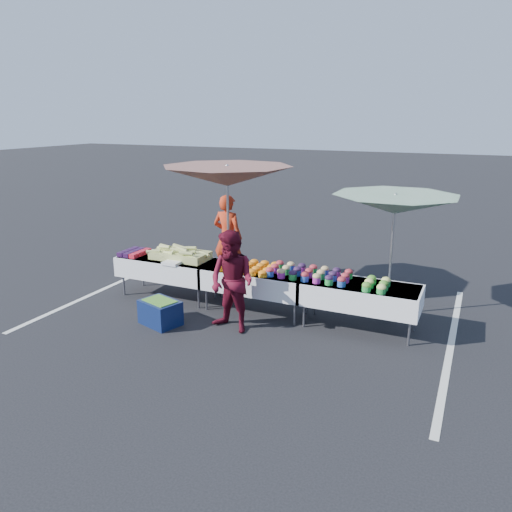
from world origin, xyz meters
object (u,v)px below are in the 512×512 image
at_px(table_left, 168,267).
at_px(umbrella_right, 395,205).
at_px(table_right, 360,294).
at_px(vendor, 228,237).
at_px(umbrella_left, 227,177).
at_px(customer, 232,282).
at_px(storage_bin, 160,312).
at_px(table_center, 256,279).

xyz_separation_m(table_left, umbrella_right, (3.91, 0.78, 1.31)).
bearing_deg(table_right, table_left, 180.00).
relative_size(table_right, vendor, 1.05).
height_order(vendor, umbrella_left, umbrella_left).
height_order(table_right, customer, customer).
xyz_separation_m(umbrella_left, umbrella_right, (2.96, 0.16, -0.32)).
height_order(table_left, storage_bin, table_left).
xyz_separation_m(umbrella_right, storage_bin, (-3.30, -1.94, -1.69)).
distance_m(table_left, storage_bin, 1.36).
bearing_deg(storage_bin, customer, 31.29).
xyz_separation_m(table_right, customer, (-1.81, -0.87, 0.22)).
relative_size(umbrella_right, storage_bin, 3.63).
distance_m(table_left, umbrella_left, 1.99).
distance_m(table_left, umbrella_right, 4.20).
relative_size(table_right, storage_bin, 2.52).
bearing_deg(customer, table_center, 100.91).
height_order(table_center, vendor, vendor).
distance_m(table_right, customer, 2.02).
height_order(table_right, storage_bin, table_right).
xyz_separation_m(table_center, storage_bin, (-1.19, -1.16, -0.37)).
relative_size(vendor, umbrella_left, 0.60).
bearing_deg(table_right, customer, -154.37).
distance_m(customer, storage_bin, 1.35).
distance_m(customer, umbrella_right, 2.90).
bearing_deg(storage_bin, umbrella_right, 48.09).
xyz_separation_m(table_center, customer, (-0.01, -0.87, 0.22)).
bearing_deg(umbrella_left, table_center, -36.01).
distance_m(table_left, customer, 2.00).
xyz_separation_m(table_center, umbrella_right, (2.11, 0.78, 1.31)).
height_order(table_left, umbrella_left, umbrella_left).
relative_size(table_right, customer, 1.15).
bearing_deg(table_center, customer, -90.89).
relative_size(table_center, storage_bin, 2.52).
height_order(customer, umbrella_left, umbrella_left).
bearing_deg(table_right, vendor, 155.51).
xyz_separation_m(table_center, umbrella_left, (-0.85, 0.62, 1.64)).
distance_m(customer, umbrella_left, 2.22).
relative_size(customer, umbrella_right, 0.60).
bearing_deg(table_right, umbrella_left, 166.86).
xyz_separation_m(table_left, vendor, (0.53, 1.40, 0.30)).
bearing_deg(umbrella_left, table_left, -146.83).
relative_size(vendor, customer, 1.10).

